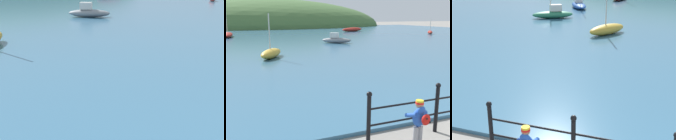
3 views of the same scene
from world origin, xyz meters
TOP-DOWN VIEW (x-y plane):
  - water at (0.00, 32.00)m, footprint 80.00×60.00m
  - boat_twin_mast at (2.89, 20.65)m, footprint 2.87×2.30m

SIDE VIEW (x-z plane):
  - water at x=0.00m, z-range 0.00..0.10m
  - boat_twin_mast at x=2.89m, z-range -0.08..0.93m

